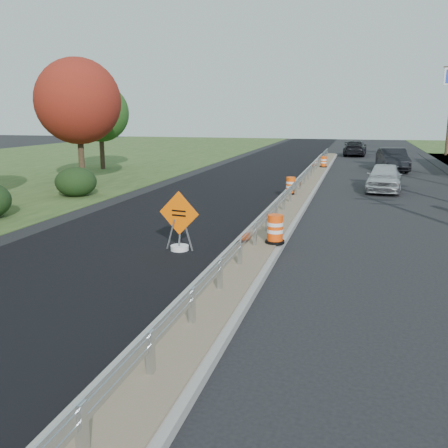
% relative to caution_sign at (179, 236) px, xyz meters
% --- Properties ---
extents(ground, '(140.00, 140.00, 0.00)m').
position_rel_caution_sign_xyz_m(ground, '(2.30, 2.43, -0.47)').
color(ground, black).
rests_on(ground, ground).
extents(milled_overlay, '(7.20, 120.00, 0.01)m').
position_rel_caution_sign_xyz_m(milled_overlay, '(-2.10, 12.43, -0.47)').
color(milled_overlay, black).
rests_on(milled_overlay, ground).
extents(median, '(1.60, 55.00, 0.23)m').
position_rel_caution_sign_xyz_m(median, '(2.30, 10.43, -0.36)').
color(median, gray).
rests_on(median, ground).
extents(guardrail, '(0.10, 46.15, 0.72)m').
position_rel_caution_sign_xyz_m(guardrail, '(2.30, 11.43, 0.25)').
color(guardrail, silver).
rests_on(guardrail, median).
extents(hedge_north, '(2.09, 2.09, 1.52)m').
position_rel_caution_sign_xyz_m(hedge_north, '(-8.70, 8.43, 0.29)').
color(hedge_north, black).
rests_on(hedge_north, ground).
extents(tree_near_red, '(4.95, 4.95, 7.35)m').
position_rel_caution_sign_xyz_m(tree_near_red, '(-10.70, 12.43, 4.39)').
color(tree_near_red, '#473523').
rests_on(tree_near_red, ground).
extents(tree_near_back, '(4.29, 4.29, 6.37)m').
position_rel_caution_sign_xyz_m(tree_near_back, '(-13.70, 20.43, 3.74)').
color(tree_near_back, '#473523').
rests_on(tree_near_back, ground).
extents(caution_sign, '(1.34, 0.56, 1.87)m').
position_rel_caution_sign_xyz_m(caution_sign, '(0.00, 0.00, 0.00)').
color(caution_sign, white).
rests_on(caution_sign, ground).
extents(barrel_median_near, '(0.61, 0.61, 0.89)m').
position_rel_caution_sign_xyz_m(barrel_median_near, '(2.85, 0.84, 0.18)').
color(barrel_median_near, black).
rests_on(barrel_median_near, median).
extents(barrel_median_mid, '(0.58, 0.58, 0.85)m').
position_rel_caution_sign_xyz_m(barrel_median_mid, '(2.02, 10.64, 0.16)').
color(barrel_median_mid, black).
rests_on(barrel_median_mid, median).
extents(barrel_median_far, '(0.55, 0.55, 0.81)m').
position_rel_caution_sign_xyz_m(barrel_median_far, '(2.68, 24.16, 0.14)').
color(barrel_median_far, black).
rests_on(barrel_median_far, median).
extents(car_silver, '(2.15, 4.61, 1.53)m').
position_rel_caution_sign_xyz_m(car_silver, '(6.64, 14.46, 0.29)').
color(car_silver, silver).
rests_on(car_silver, ground).
extents(car_dark_mid, '(2.33, 5.20, 1.66)m').
position_rel_caution_sign_xyz_m(car_dark_mid, '(7.65, 25.05, 0.35)').
color(car_dark_mid, black).
rests_on(car_dark_mid, ground).
extents(car_dark_far, '(2.33, 5.34, 1.53)m').
position_rel_caution_sign_xyz_m(car_dark_far, '(4.80, 38.46, 0.29)').
color(car_dark_far, black).
rests_on(car_dark_far, ground).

